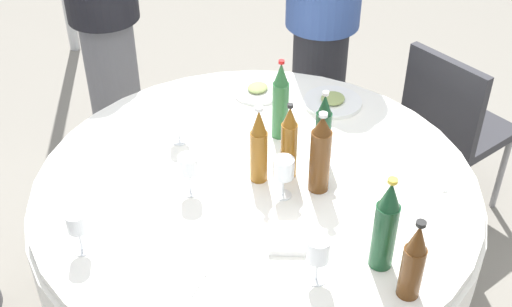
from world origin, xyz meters
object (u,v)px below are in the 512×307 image
Objects in this scene: bottle_amber_west at (289,143)px; plate_mid at (258,91)px; bottle_brown_rear at (413,262)px; person_right at (322,23)px; dining_table at (256,211)px; bottle_dark_green_near at (323,130)px; wine_glass_near at (178,121)px; bottle_brown_far at (320,155)px; wine_glass_far at (284,170)px; chair_near at (451,122)px; plate_inner at (333,101)px; wine_glass_inner at (189,166)px; wine_glass_rear at (318,251)px; bottle_dark_green_south at (386,226)px; bottle_green_right at (280,102)px; bottle_amber_north at (259,147)px; wine_glass_west at (77,224)px; person_far at (103,11)px.

plate_mid is (0.47, 0.30, -0.12)m from bottle_amber_west.
bottle_brown_rear is 0.17× the size of person_right.
dining_table is 5.48× the size of bottle_dark_green_near.
bottle_dark_green_near is at bearing -80.67° from wine_glass_near.
bottle_brown_far is 0.13m from wine_glass_far.
chair_near is (0.97, -0.57, -0.08)m from dining_table.
plate_inner is (0.38, 0.07, -0.12)m from bottle_dark_green_near.
person_right is at bearing -13.88° from plate_mid.
bottle_dark_green_near reaches higher than wine_glass_far.
wine_glass_rear is at bearing -113.22° from wine_glass_inner.
plate_inner is (0.58, -0.11, 0.16)m from dining_table.
bottle_dark_green_south is at bearing -111.91° from wine_glass_near.
plate_inner is (0.29, -0.12, -0.14)m from bottle_green_right.
wine_glass_near is 0.15× the size of chair_near.
dining_table is at bearing -90.00° from chair_near.
bottle_amber_north is at bearing 41.19° from wine_glass_rear.
bottle_dark_green_near is 0.54m from wine_glass_near.
bottle_amber_north is at bearing -175.18° from bottle_green_right.
wine_glass_near is 0.66m from plate_inner.
person_right reaches higher than dining_table.
dining_table is 0.68m from wine_glass_west.
bottle_brown_far is 2.29× the size of wine_glass_near.
bottle_brown_far is 1.48× the size of plate_mid.
person_right is 0.74m from chair_near.
bottle_green_right is 0.75m from person_right.
bottle_brown_rear is 1.33× the size of plate_mid.
plate_inner reaches higher than dining_table.
wine_glass_far is at bearing -151.10° from plate_mid.
wine_glass_west is at bearing -115.63° from person_far.
wine_glass_west is 0.61× the size of plate_inner.
wine_glass_near is at bearing 135.63° from plate_inner.
wine_glass_near is (0.34, 0.85, -0.06)m from bottle_dark_green_south.
bottle_dark_green_near is 1.81× the size of wine_glass_rear.
bottle_green_right is 0.35m from plate_mid.
bottle_brown_rear is 0.96× the size of bottle_dark_green_near.
bottle_amber_west reaches higher than wine_glass_rear.
wine_glass_rear is (-0.56, -0.16, -0.02)m from bottle_dark_green_near.
plate_inner is (0.57, -0.10, -0.13)m from bottle_amber_north.
wine_glass_rear is (-0.40, -0.12, -0.03)m from bottle_brown_far.
bottle_amber_north is 1.01× the size of bottle_amber_west.
bottle_dark_green_south is at bearing -116.62° from wine_glass_far.
wine_glass_west is (-0.55, 0.58, -0.04)m from bottle_brown_far.
wine_glass_rear is 0.66× the size of plate_inner.
person_right is at bearing 10.56° from wine_glass_far.
bottle_dark_green_near is at bearing -14.41° from wine_glass_far.
person_right is at bearing 10.50° from bottle_amber_west.
bottle_amber_north reaches higher than wine_glass_inner.
bottle_dark_green_near is (0.19, -0.18, 0.28)m from dining_table.
wine_glass_near is 1.30m from chair_near.
bottle_green_right is at bearing -21.04° from wine_glass_inner.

